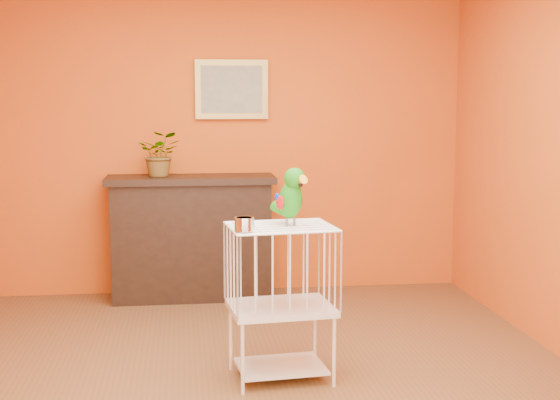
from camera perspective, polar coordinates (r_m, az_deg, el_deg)
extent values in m
plane|color=brown|center=(4.79, -1.65, -13.06)|extent=(4.50, 4.50, 0.00)
plane|color=#C94E12|center=(6.74, -3.54, 4.25)|extent=(4.00, 0.00, 4.00)
plane|color=#C94E12|center=(2.29, 3.69, -2.15)|extent=(4.00, 0.00, 4.00)
cube|color=black|center=(6.59, -6.49, -2.97)|extent=(1.31, 0.44, 0.98)
cube|color=black|center=(6.51, -6.55, 1.51)|extent=(1.39, 0.50, 0.05)
cube|color=black|center=(6.39, -6.46, -3.29)|extent=(0.91, 0.02, 0.49)
cube|color=#581920|center=(6.56, -8.85, -4.03)|extent=(0.05, 0.20, 0.30)
cube|color=#3A4924|center=(6.55, -8.09, -4.02)|extent=(0.05, 0.20, 0.30)
cube|color=#581920|center=(6.55, -7.23, -4.01)|extent=(0.05, 0.20, 0.30)
cube|color=#3A4924|center=(6.55, -6.28, -3.99)|extent=(0.05, 0.20, 0.30)
cube|color=#581920|center=(6.56, -5.32, -3.97)|extent=(0.05, 0.20, 0.30)
imported|color=#26722D|center=(6.51, -8.73, 2.99)|extent=(0.37, 0.40, 0.29)
cube|color=#A2853A|center=(6.70, -3.56, 8.08)|extent=(0.62, 0.03, 0.50)
cube|color=gray|center=(6.68, -3.55, 8.08)|extent=(0.52, 0.01, 0.40)
cube|color=white|center=(4.80, 0.06, -12.06)|extent=(0.55, 0.44, 0.02)
cube|color=white|center=(4.69, 0.06, -7.89)|extent=(0.65, 0.52, 0.04)
cube|color=white|center=(4.59, 0.06, -1.97)|extent=(0.65, 0.52, 0.01)
cylinder|color=white|center=(4.51, -2.76, -11.56)|extent=(0.02, 0.02, 0.42)
cylinder|color=white|center=(4.64, 3.98, -11.05)|extent=(0.02, 0.02, 0.42)
cylinder|color=white|center=(4.90, -3.64, -9.99)|extent=(0.02, 0.02, 0.42)
cylinder|color=white|center=(5.02, 2.57, -9.58)|extent=(0.02, 0.02, 0.42)
cylinder|color=silver|center=(4.38, -2.63, -1.78)|extent=(0.11, 0.11, 0.08)
cylinder|color=#59544C|center=(4.59, 0.50, -1.63)|extent=(0.02, 0.02, 0.05)
cylinder|color=#59544C|center=(4.62, 1.05, -1.57)|extent=(0.02, 0.02, 0.05)
ellipsoid|color=#177E0F|center=(4.58, 0.78, 0.00)|extent=(0.21, 0.23, 0.25)
ellipsoid|color=#177E0F|center=(4.54, 1.07, 1.61)|extent=(0.17, 0.17, 0.12)
cone|color=orange|center=(4.49, 1.52, 1.38)|extent=(0.09, 0.10, 0.08)
cone|color=black|center=(4.51, 1.41, 1.12)|extent=(0.04, 0.04, 0.03)
sphere|color=black|center=(4.49, 0.82, 1.73)|extent=(0.02, 0.02, 0.02)
sphere|color=black|center=(4.54, 1.67, 1.79)|extent=(0.02, 0.02, 0.02)
ellipsoid|color=#A50C0C|center=(4.55, 0.00, -0.19)|extent=(0.06, 0.08, 0.09)
ellipsoid|color=navy|center=(4.63, 1.38, -0.05)|extent=(0.06, 0.08, 0.09)
cone|color=#177E0F|center=(4.66, 0.17, -0.90)|extent=(0.15, 0.19, 0.14)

